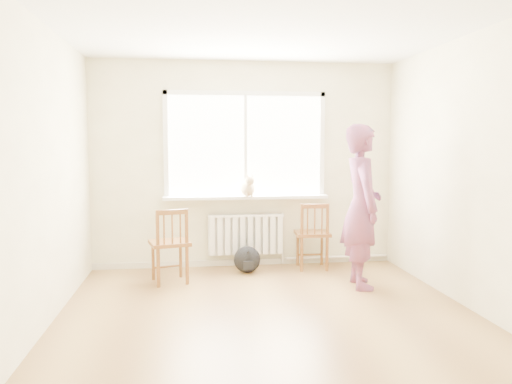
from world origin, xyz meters
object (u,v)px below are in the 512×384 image
object	(u,v)px
chair_left	(170,246)
backpack	(247,259)
person	(362,206)
chair_right	(313,236)
cat	(248,187)

from	to	relation	value
chair_left	backpack	distance (m)	1.04
backpack	person	bearing A→B (deg)	-31.98
chair_right	chair_left	bearing A→B (deg)	16.44
chair_left	person	size ratio (longest dim) A/B	0.48
chair_right	cat	distance (m)	1.05
chair_left	cat	size ratio (longest dim) A/B	2.03
cat	backpack	xyz separation A→B (m)	(-0.04, -0.22, -0.90)
person	chair_left	bearing A→B (deg)	83.22
chair_left	chair_right	world-z (taller)	chair_left
backpack	chair_left	bearing A→B (deg)	-159.19
chair_right	backpack	size ratio (longest dim) A/B	2.58
person	cat	xyz separation A→B (m)	(-1.18, 0.98, 0.14)
person	cat	bearing A→B (deg)	54.25
chair_right	cat	xyz separation A→B (m)	(-0.83, 0.15, 0.63)
cat	backpack	size ratio (longest dim) A/B	1.29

